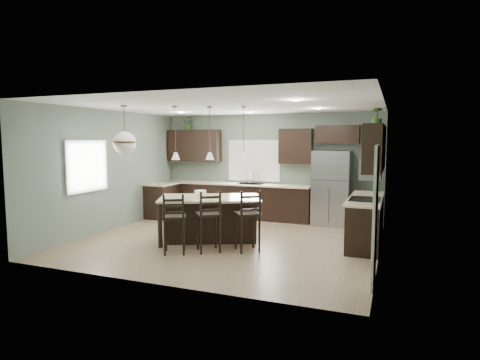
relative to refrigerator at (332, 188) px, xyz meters
name	(u,v)px	position (x,y,z in m)	size (l,w,h in m)	color
ground	(229,241)	(-1.76, -2.41, -0.93)	(6.00, 6.00, 0.00)	#9E8466
pantry_door	(375,215)	(1.22, -3.96, 0.09)	(0.04, 0.82, 2.04)	white
window_back	(254,161)	(-2.16, 0.32, 0.62)	(1.35, 0.02, 1.00)	white
window_left	(87,166)	(-4.74, -3.21, 0.62)	(0.02, 1.10, 1.00)	white
left_return_cabs	(162,201)	(-4.46, -0.71, -0.48)	(0.60, 0.90, 0.90)	black
left_return_countertop	(162,184)	(-4.44, -0.71, -0.01)	(0.66, 0.96, 0.04)	beige
back_lower_cabs	(235,201)	(-2.61, 0.04, -0.48)	(4.20, 0.60, 0.90)	black
back_countertop	(235,184)	(-2.61, 0.02, -0.01)	(4.20, 0.66, 0.04)	beige
sink_inset	(250,184)	(-2.16, 0.02, 0.01)	(0.70, 0.45, 0.01)	gray
faucet	(250,179)	(-2.16, -0.01, 0.16)	(0.02, 0.02, 0.28)	silver
back_upper_left	(194,146)	(-3.91, 0.17, 1.02)	(1.55, 0.34, 0.90)	black
back_upper_right	(296,146)	(-0.96, 0.17, 1.02)	(0.85, 0.34, 0.90)	black
fridge_header	(338,134)	(0.09, 0.17, 1.32)	(1.05, 0.34, 0.45)	black
right_lower_cabs	(366,221)	(0.94, -1.54, -0.48)	(0.60, 2.35, 0.90)	black
right_countertop	(366,198)	(0.92, -1.54, -0.01)	(0.66, 2.35, 0.04)	beige
cooktop	(365,199)	(0.92, -1.81, 0.02)	(0.58, 0.75, 0.02)	black
wall_oven_front	(349,223)	(0.64, -1.81, -0.48)	(0.01, 0.72, 0.60)	gray
right_upper_cabs	(375,148)	(1.07, -1.54, 1.02)	(0.34, 2.35, 0.90)	black
microwave	(371,169)	(1.02, -1.81, 0.62)	(0.40, 0.75, 0.40)	gray
refrigerator	(332,188)	(0.00, 0.00, 0.00)	(0.90, 0.74, 1.85)	#9C9DA5
kitchen_island	(210,219)	(-2.12, -2.55, -0.46)	(2.07, 1.18, 0.92)	black
serving_dish	(200,194)	(-2.30, -2.63, 0.07)	(0.24, 0.24, 0.14)	white
bar_stool_left	(174,223)	(-2.33, -3.65, -0.36)	(0.42, 0.42, 1.14)	black
bar_stool_center	(209,221)	(-1.79, -3.31, -0.34)	(0.44, 0.44, 1.18)	black
bar_stool_right	(247,221)	(-1.12, -3.01, -0.34)	(0.44, 0.44, 1.18)	black
pendant_left	(175,133)	(-2.76, -2.83, 1.32)	(0.17, 0.17, 1.10)	white
pendant_center	(210,133)	(-2.12, -2.55, 1.32)	(0.17, 0.17, 1.10)	silver
pendant_right	(244,133)	(-1.48, -2.26, 1.32)	(0.17, 0.17, 1.10)	silver
chandelier	(124,130)	(-3.62, -3.35, 1.39)	(0.50, 0.50, 0.98)	beige
plant_back_left	(189,123)	(-4.06, 0.14, 1.66)	(0.33, 0.29, 0.37)	#284A20
plant_right_wall	(377,117)	(1.04, -0.72, 1.69)	(0.24, 0.24, 0.43)	#315123
room_shell	(228,160)	(-1.76, -2.41, 0.77)	(6.00, 6.00, 6.00)	slate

